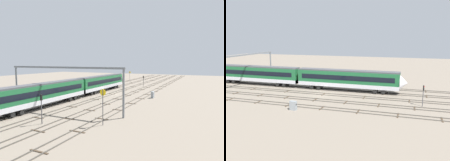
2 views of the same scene
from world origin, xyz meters
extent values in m
plane|color=gray|center=(0.00, 0.00, 0.00)|extent=(189.84, 189.84, 0.00)
cube|color=#59544C|center=(0.00, -10.44, 0.08)|extent=(173.84, 0.07, 0.16)
cube|color=#59544C|center=(0.00, -9.00, 0.08)|extent=(173.84, 0.07, 0.16)
cube|color=#473828|center=(-36.77, -9.72, 0.04)|extent=(0.24, 2.40, 0.08)
cube|color=#473828|center=(-30.09, -9.72, 0.04)|extent=(0.24, 2.40, 0.08)
cube|color=#473828|center=(-23.40, -9.72, 0.04)|extent=(0.24, 2.40, 0.08)
cube|color=#473828|center=(-16.71, -9.72, 0.04)|extent=(0.24, 2.40, 0.08)
cube|color=#473828|center=(-10.03, -9.72, 0.04)|extent=(0.24, 2.40, 0.08)
cube|color=#473828|center=(-3.34, -9.72, 0.04)|extent=(0.24, 2.40, 0.08)
cube|color=#473828|center=(3.34, -9.72, 0.04)|extent=(0.24, 2.40, 0.08)
cube|color=#473828|center=(10.03, -9.72, 0.04)|extent=(0.24, 2.40, 0.08)
cube|color=#473828|center=(16.71, -9.72, 0.04)|extent=(0.24, 2.40, 0.08)
cube|color=#473828|center=(23.40, -9.72, 0.04)|extent=(0.24, 2.40, 0.08)
cube|color=#473828|center=(30.09, -9.72, 0.04)|extent=(0.24, 2.40, 0.08)
cube|color=#473828|center=(36.77, -9.72, 0.04)|extent=(0.24, 2.40, 0.08)
cube|color=#473828|center=(43.46, -9.72, 0.04)|extent=(0.24, 2.40, 0.08)
cube|color=#473828|center=(50.14, -9.72, 0.04)|extent=(0.24, 2.40, 0.08)
cube|color=#473828|center=(56.83, -9.72, 0.04)|extent=(0.24, 2.40, 0.08)
cube|color=#473828|center=(63.52, -9.72, 0.04)|extent=(0.24, 2.40, 0.08)
cube|color=#473828|center=(70.20, -9.72, 0.04)|extent=(0.24, 2.40, 0.08)
cube|color=#473828|center=(76.89, -9.72, 0.04)|extent=(0.24, 2.40, 0.08)
cube|color=#473828|center=(83.57, -9.72, 0.04)|extent=(0.24, 2.40, 0.08)
cube|color=#59544C|center=(0.00, -5.58, 0.08)|extent=(173.84, 0.07, 0.16)
cube|color=#59544C|center=(0.00, -4.14, 0.08)|extent=(173.84, 0.07, 0.16)
cube|color=#473828|center=(-32.19, -4.86, 0.04)|extent=(0.24, 2.40, 0.08)
cube|color=#473828|center=(-25.75, -4.86, 0.04)|extent=(0.24, 2.40, 0.08)
cube|color=#473828|center=(-19.32, -4.86, 0.04)|extent=(0.24, 2.40, 0.08)
cube|color=#473828|center=(-12.88, -4.86, 0.04)|extent=(0.24, 2.40, 0.08)
cube|color=#473828|center=(-6.44, -4.86, 0.04)|extent=(0.24, 2.40, 0.08)
cube|color=#473828|center=(0.00, -4.86, 0.04)|extent=(0.24, 2.40, 0.08)
cube|color=#473828|center=(6.44, -4.86, 0.04)|extent=(0.24, 2.40, 0.08)
cube|color=#473828|center=(12.88, -4.86, 0.04)|extent=(0.24, 2.40, 0.08)
cube|color=#473828|center=(19.32, -4.86, 0.04)|extent=(0.24, 2.40, 0.08)
cube|color=#473828|center=(25.75, -4.86, 0.04)|extent=(0.24, 2.40, 0.08)
cube|color=#473828|center=(32.19, -4.86, 0.04)|extent=(0.24, 2.40, 0.08)
cube|color=#473828|center=(38.63, -4.86, 0.04)|extent=(0.24, 2.40, 0.08)
cube|color=#473828|center=(45.07, -4.86, 0.04)|extent=(0.24, 2.40, 0.08)
cube|color=#473828|center=(51.51, -4.86, 0.04)|extent=(0.24, 2.40, 0.08)
cube|color=#473828|center=(57.95, -4.86, 0.04)|extent=(0.24, 2.40, 0.08)
cube|color=#473828|center=(64.38, -4.86, 0.04)|extent=(0.24, 2.40, 0.08)
cube|color=#473828|center=(70.82, -4.86, 0.04)|extent=(0.24, 2.40, 0.08)
cube|color=#473828|center=(77.26, -4.86, 0.04)|extent=(0.24, 2.40, 0.08)
cube|color=#473828|center=(83.70, -4.86, 0.04)|extent=(0.24, 2.40, 0.08)
cube|color=#59544C|center=(0.00, -0.72, 0.08)|extent=(173.84, 0.07, 0.16)
cube|color=#59544C|center=(0.00, 0.72, 0.08)|extent=(173.84, 0.07, 0.16)
cube|color=#473828|center=(-27.45, 0.00, 0.04)|extent=(0.24, 2.40, 0.08)
cube|color=#473828|center=(-18.30, 0.00, 0.04)|extent=(0.24, 2.40, 0.08)
cube|color=#473828|center=(-9.15, 0.00, 0.04)|extent=(0.24, 2.40, 0.08)
cube|color=#473828|center=(0.00, 0.00, 0.04)|extent=(0.24, 2.40, 0.08)
cube|color=#473828|center=(9.15, 0.00, 0.04)|extent=(0.24, 2.40, 0.08)
cube|color=#473828|center=(18.30, 0.00, 0.04)|extent=(0.24, 2.40, 0.08)
cube|color=#473828|center=(27.45, 0.00, 0.04)|extent=(0.24, 2.40, 0.08)
cube|color=#473828|center=(36.60, 0.00, 0.04)|extent=(0.24, 2.40, 0.08)
cube|color=#473828|center=(45.75, 0.00, 0.04)|extent=(0.24, 2.40, 0.08)
cube|color=#473828|center=(54.90, 0.00, 0.04)|extent=(0.24, 2.40, 0.08)
cube|color=#473828|center=(64.04, 0.00, 0.04)|extent=(0.24, 2.40, 0.08)
cube|color=#473828|center=(73.19, 0.00, 0.04)|extent=(0.24, 2.40, 0.08)
cube|color=#473828|center=(82.34, 0.00, 0.04)|extent=(0.24, 2.40, 0.08)
cube|color=#59544C|center=(0.00, 4.14, 0.08)|extent=(173.84, 0.07, 0.16)
cube|color=#59544C|center=(0.00, 5.58, 0.08)|extent=(173.84, 0.07, 0.16)
cube|color=#473828|center=(-30.42, 4.86, 0.04)|extent=(0.24, 2.40, 0.08)
cube|color=#473828|center=(-21.73, 4.86, 0.04)|extent=(0.24, 2.40, 0.08)
cube|color=#473828|center=(-13.04, 4.86, 0.04)|extent=(0.24, 2.40, 0.08)
cube|color=#473828|center=(-4.35, 4.86, 0.04)|extent=(0.24, 2.40, 0.08)
cube|color=#473828|center=(4.35, 4.86, 0.04)|extent=(0.24, 2.40, 0.08)
cube|color=#473828|center=(13.04, 4.86, 0.04)|extent=(0.24, 2.40, 0.08)
cube|color=#473828|center=(21.73, 4.86, 0.04)|extent=(0.24, 2.40, 0.08)
cube|color=#473828|center=(30.42, 4.86, 0.04)|extent=(0.24, 2.40, 0.08)
cube|color=#473828|center=(39.11, 4.86, 0.04)|extent=(0.24, 2.40, 0.08)
cube|color=#473828|center=(47.80, 4.86, 0.04)|extent=(0.24, 2.40, 0.08)
cube|color=#473828|center=(56.50, 4.86, 0.04)|extent=(0.24, 2.40, 0.08)
cube|color=#473828|center=(65.19, 4.86, 0.04)|extent=(0.24, 2.40, 0.08)
cube|color=#473828|center=(73.88, 4.86, 0.04)|extent=(0.24, 2.40, 0.08)
cube|color=#473828|center=(82.57, 4.86, 0.04)|extent=(0.24, 2.40, 0.08)
cube|color=#59544C|center=(0.00, 9.00, 0.08)|extent=(173.84, 0.07, 0.16)
cube|color=#59544C|center=(0.00, 10.44, 0.08)|extent=(173.84, 0.07, 0.16)
cube|color=#473828|center=(-21.73, 9.72, 0.04)|extent=(0.24, 2.40, 0.08)
cube|color=#473828|center=(-13.04, 9.72, 0.04)|extent=(0.24, 2.40, 0.08)
cube|color=#473828|center=(-4.35, 9.72, 0.04)|extent=(0.24, 2.40, 0.08)
cube|color=#473828|center=(4.35, 9.72, 0.04)|extent=(0.24, 2.40, 0.08)
cube|color=#473828|center=(13.04, 9.72, 0.04)|extent=(0.24, 2.40, 0.08)
cube|color=#473828|center=(21.73, 9.72, 0.04)|extent=(0.24, 2.40, 0.08)
cube|color=#473828|center=(30.42, 9.72, 0.04)|extent=(0.24, 2.40, 0.08)
cube|color=#473828|center=(39.11, 9.72, 0.04)|extent=(0.24, 2.40, 0.08)
cube|color=#473828|center=(47.80, 9.72, 0.04)|extent=(0.24, 2.40, 0.08)
cube|color=#473828|center=(56.50, 9.72, 0.04)|extent=(0.24, 2.40, 0.08)
cube|color=#473828|center=(65.19, 9.72, 0.04)|extent=(0.24, 2.40, 0.08)
cube|color=#473828|center=(73.88, 9.72, 0.04)|extent=(0.24, 2.40, 0.08)
cube|color=#473828|center=(82.57, 9.72, 0.04)|extent=(0.24, 2.40, 0.08)
cube|color=#1E6638|center=(4.08, 4.86, 2.86)|extent=(24.00, 2.90, 3.60)
cube|color=silver|center=(4.08, 4.86, 1.51)|extent=(24.00, 2.94, 0.90)
cube|color=#4C4C51|center=(4.08, 4.86, 4.81)|extent=(24.00, 2.50, 0.30)
cube|color=black|center=(4.08, 3.40, 3.29)|extent=(22.00, 0.04, 1.10)
cube|color=black|center=(4.08, 6.32, 3.29)|extent=(22.00, 0.04, 1.10)
cylinder|color=black|center=(-4.50, 4.86, 0.61)|extent=(0.90, 2.70, 0.90)
cylinder|color=black|center=(-2.70, 4.86, 0.61)|extent=(0.90, 2.70, 0.90)
cylinder|color=black|center=(10.86, 4.86, 0.61)|extent=(0.90, 2.70, 0.90)
cylinder|color=black|center=(12.66, 4.86, 0.61)|extent=(0.90, 2.70, 0.90)
cube|color=#1E6638|center=(-20.72, 4.86, 2.86)|extent=(24.00, 2.90, 3.60)
cube|color=silver|center=(-20.72, 4.86, 1.51)|extent=(24.00, 2.94, 0.90)
cube|color=#4C4C51|center=(-20.72, 4.86, 4.81)|extent=(24.00, 2.50, 0.30)
cube|color=black|center=(-20.72, 3.40, 3.29)|extent=(22.00, 0.04, 1.10)
cube|color=black|center=(-20.72, 6.32, 3.29)|extent=(22.00, 0.04, 1.10)
cylinder|color=black|center=(-29.30, 4.86, 0.61)|extent=(0.90, 2.70, 0.90)
cylinder|color=black|center=(-27.50, 4.86, 0.61)|extent=(0.90, 2.70, 0.90)
cylinder|color=black|center=(-13.94, 4.86, 0.61)|extent=(0.90, 2.70, 0.90)
cylinder|color=black|center=(-12.14, 4.86, 0.61)|extent=(0.90, 2.70, 0.90)
cone|color=silver|center=(16.88, 4.86, 2.68)|extent=(1.60, 3.24, 3.24)
cylinder|color=slate|center=(-21.27, -12.65, 3.98)|extent=(0.36, 0.36, 7.97)
cylinder|color=slate|center=(-21.27, 12.31, 3.98)|extent=(0.36, 0.36, 7.97)
cube|color=slate|center=(-21.27, -0.17, 8.14)|extent=(0.40, 25.56, 0.35)
cylinder|color=#4C4C51|center=(-26.15, -11.44, 2.63)|extent=(0.12, 0.12, 5.26)
cylinder|color=yellow|center=(-26.11, -11.44, 4.83)|extent=(0.05, 0.96, 0.96)
cube|color=black|center=(-26.08, -11.44, 4.83)|extent=(0.02, 0.43, 0.12)
cylinder|color=#4C4C51|center=(36.23, 8.11, 2.34)|extent=(0.12, 0.12, 4.69)
cylinder|color=yellow|center=(36.27, 8.11, 4.30)|extent=(0.05, 0.86, 0.86)
cube|color=black|center=(36.30, 8.11, 4.30)|extent=(0.02, 0.39, 0.12)
cylinder|color=#4C4C51|center=(-29.56, -3.01, 1.77)|extent=(0.14, 0.14, 3.55)
cube|color=black|center=(-29.56, -3.01, 4.00)|extent=(0.20, 0.32, 0.90)
sphere|color=yellow|center=(-29.45, -3.01, 4.20)|extent=(0.20, 0.20, 0.20)
sphere|color=#262626|center=(-29.45, -3.01, 3.80)|extent=(0.20, 0.20, 0.20)
cylinder|color=#4C4C51|center=(20.66, -3.15, 1.54)|extent=(0.14, 0.14, 3.07)
cube|color=black|center=(20.66, -3.15, 3.52)|extent=(0.20, 0.32, 0.90)
sphere|color=red|center=(20.77, -3.15, 3.72)|extent=(0.20, 0.20, 0.20)
sphere|color=#262626|center=(20.77, -3.15, 3.33)|extent=(0.20, 0.20, 0.20)
cube|color=gray|center=(-1.01, -12.27, 0.82)|extent=(1.21, 0.62, 1.64)
cube|color=#333333|center=(-0.40, -12.27, 1.07)|extent=(0.02, 0.43, 0.24)
camera|label=1|loc=(-51.63, -25.21, 9.26)|focal=32.69mm
camera|label=2|loc=(18.69, -48.44, 12.99)|focal=38.52mm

